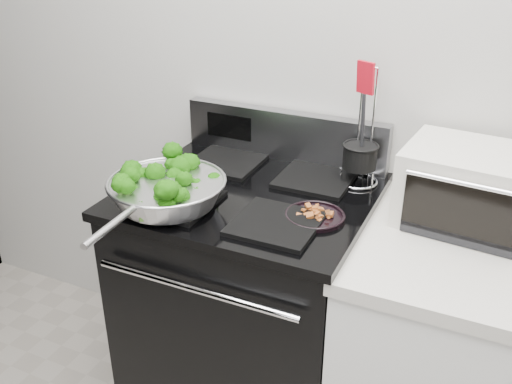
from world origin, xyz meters
The scene contains 8 objects.
back_wall centered at (0.00, 1.75, 1.35)m, with size 4.00×0.02×2.70m, color beige.
gas_range centered at (-0.30, 1.41, 0.49)m, with size 0.79×0.69×1.13m.
counter centered at (0.39, 1.41, 0.46)m, with size 0.62×0.68×0.92m.
skillet centered at (-0.48, 1.21, 1.01)m, with size 0.36×0.58×0.08m.
broccoli_pile centered at (-0.48, 1.21, 1.03)m, with size 0.29×0.29×0.10m, color #0B3304, non-canonical shape.
bacon_plate centered at (-0.04, 1.33, 0.97)m, with size 0.18×0.18×0.04m.
utensil_holder centered at (0.00, 1.62, 1.02)m, with size 0.13×0.13×0.41m.
toaster_oven centered at (0.37, 1.55, 1.04)m, with size 0.43×0.34×0.23m.
Camera 1 is at (0.42, -0.09, 1.77)m, focal length 40.00 mm.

